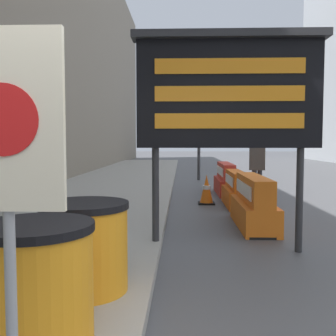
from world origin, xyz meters
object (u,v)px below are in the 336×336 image
barrel_drum_foreground (35,282)px  traffic_light_near_curb (199,104)px  traffic_cone_near (261,214)px  jersey_barrier_orange_far (236,191)px  jersey_barrier_red_striped (226,180)px  warning_sign (5,148)px  jersey_barrier_orange_near (254,204)px  message_board (228,93)px  barrel_drum_middle (85,246)px  traffic_cone_mid (207,190)px  pedestrian_worker (257,164)px

barrel_drum_foreground → traffic_light_near_curb: (1.72, 12.99, 2.46)m
traffic_cone_near → traffic_light_near_curb: bearing=93.6°
jersey_barrier_orange_far → traffic_cone_near: size_ratio=2.27×
jersey_barrier_red_striped → traffic_light_near_curb: traffic_light_near_curb is taller
warning_sign → jersey_barrier_orange_near: 5.70m
message_board → traffic_light_near_curb: 10.22m
warning_sign → traffic_light_near_curb: size_ratio=0.47×
message_board → traffic_light_near_curb: (0.06, 10.19, 0.81)m
traffic_light_near_curb → jersey_barrier_red_striped: bearing=-81.4°
barrel_drum_middle → jersey_barrier_red_striped: size_ratio=0.40×
barrel_drum_middle → traffic_cone_near: (2.19, 2.72, -0.19)m
barrel_drum_middle → traffic_cone_mid: 6.24m
barrel_drum_middle → traffic_cone_mid: bearing=75.8°
message_board → barrel_drum_foreground: bearing=-120.7°
traffic_cone_near → message_board: bearing=-126.8°
barrel_drum_foreground → barrel_drum_middle: size_ratio=1.00×
jersey_barrier_red_striped → traffic_light_near_curb: size_ratio=0.50×
jersey_barrier_orange_near → pedestrian_worker: pedestrian_worker is taller
traffic_cone_mid → traffic_light_near_curb: (0.08, 6.00, 2.67)m
message_board → jersey_barrier_red_striped: (0.67, 6.14, -1.82)m
barrel_drum_foreground → traffic_cone_mid: 7.19m
traffic_cone_mid → jersey_barrier_orange_far: bearing=-18.9°
barrel_drum_foreground → message_board: size_ratio=0.28×
jersey_barrier_orange_far → jersey_barrier_red_striped: bearing=90.0°
barrel_drum_middle → jersey_barrier_orange_far: 6.22m
message_board → traffic_cone_near: 2.13m
traffic_cone_near → traffic_cone_mid: traffic_cone_near is taller
jersey_barrier_orange_near → traffic_cone_mid: 2.64m
jersey_barrier_orange_near → traffic_cone_near: size_ratio=2.60×
jersey_barrier_orange_far → pedestrian_worker: pedestrian_worker is taller
warning_sign → traffic_cone_near: size_ratio=2.61×
jersey_barrier_red_striped → barrel_drum_middle: bearing=-105.5°
message_board → pedestrian_worker: (1.41, 5.22, -1.27)m
message_board → traffic_cone_mid: size_ratio=4.17×
jersey_barrier_orange_near → traffic_cone_mid: bearing=105.1°
traffic_light_near_curb → message_board: bearing=-90.3°
jersey_barrier_red_striped → traffic_light_near_curb: bearing=98.6°
pedestrian_worker → warning_sign: bearing=83.5°
jersey_barrier_orange_near → jersey_barrier_orange_far: size_ratio=1.15×
message_board → jersey_barrier_orange_far: (0.67, 3.95, -1.85)m
jersey_barrier_red_striped → traffic_cone_mid: size_ratio=2.89×
barrel_drum_foreground → jersey_barrier_orange_near: size_ratio=0.43×
message_board → pedestrian_worker: bearing=74.9°
pedestrian_worker → traffic_light_near_curb: bearing=-62.6°
barrel_drum_foreground → jersey_barrier_orange_near: bearing=62.3°
warning_sign → traffic_light_near_curb: traffic_light_near_curb is taller
barrel_drum_foreground → barrel_drum_middle: bearing=83.0°
traffic_light_near_curb → traffic_cone_near: bearing=-86.4°
barrel_drum_middle → warning_sign: bearing=-89.4°
jersey_barrier_red_striped → traffic_cone_mid: 2.08m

